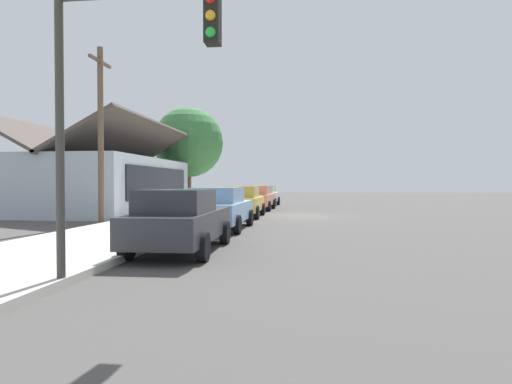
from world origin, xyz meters
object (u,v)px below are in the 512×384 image
(car_skyblue, at_px, (220,208))
(car_mustard, at_px, (243,201))
(shade_tree, at_px, (188,143))
(traffic_light_main, at_px, (120,76))
(car_coral, at_px, (257,198))
(car_ivory, at_px, (265,195))
(utility_pole_wooden, at_px, (101,132))
(car_charcoal, at_px, (181,220))
(fire_hydrant_red, at_px, (160,222))

(car_skyblue, xyz_separation_m, car_mustard, (5.85, 0.01, -0.00))
(shade_tree, distance_m, traffic_light_main, 27.15)
(car_coral, xyz_separation_m, car_ivory, (5.22, 0.03, -0.00))
(car_mustard, xyz_separation_m, utility_pole_wooden, (-4.39, 5.43, 3.11))
(car_charcoal, relative_size, fire_hydrant_red, 6.41)
(car_mustard, distance_m, shade_tree, 13.62)
(car_charcoal, distance_m, shade_tree, 23.76)
(car_coral, distance_m, traffic_light_main, 21.05)
(car_charcoal, distance_m, car_coral, 17.08)
(car_skyblue, relative_size, fire_hydrant_red, 6.82)
(car_charcoal, relative_size, shade_tree, 0.59)
(car_mustard, height_order, fire_hydrant_red, car_mustard)
(car_mustard, bearing_deg, utility_pole_wooden, 129.04)
(car_skyblue, height_order, fire_hydrant_red, car_skyblue)
(fire_hydrant_red, bearing_deg, utility_pole_wooden, 44.94)
(car_charcoal, distance_m, fire_hydrant_red, 3.13)
(traffic_light_main, distance_m, utility_pole_wooden, 11.96)
(car_skyblue, distance_m, utility_pole_wooden, 6.43)
(car_coral, relative_size, shade_tree, 0.60)
(car_ivory, distance_m, shade_tree, 7.41)
(car_skyblue, bearing_deg, utility_pole_wooden, 75.74)
(fire_hydrant_red, bearing_deg, car_mustard, -9.68)
(car_skyblue, relative_size, car_ivory, 1.10)
(car_coral, distance_m, car_ivory, 5.22)
(utility_pole_wooden, bearing_deg, car_coral, -27.99)
(car_skyblue, xyz_separation_m, car_coral, (11.81, -0.06, -0.00))
(car_charcoal, distance_m, car_mustard, 11.12)
(car_charcoal, distance_m, car_skyblue, 5.27)
(car_charcoal, relative_size, car_skyblue, 0.94)
(fire_hydrant_red, bearing_deg, shade_tree, 13.21)
(car_coral, xyz_separation_m, shade_tree, (5.49, 6.16, 4.16))
(car_ivory, height_order, shade_tree, shade_tree)
(car_skyblue, xyz_separation_m, utility_pole_wooden, (1.46, 5.44, 3.11))
(shade_tree, xyz_separation_m, traffic_light_main, (-26.37, -6.32, -1.49))
(car_mustard, xyz_separation_m, shade_tree, (11.44, 6.09, 4.17))
(car_skyblue, distance_m, car_coral, 11.81)
(car_charcoal, relative_size, traffic_light_main, 0.88)
(utility_pole_wooden, bearing_deg, car_ivory, -19.34)
(car_skyblue, xyz_separation_m, shade_tree, (17.29, 6.10, 4.16))
(utility_pole_wooden, bearing_deg, traffic_light_main, -151.75)
(shade_tree, bearing_deg, car_skyblue, -160.58)
(traffic_light_main, bearing_deg, car_coral, 0.44)
(car_coral, distance_m, shade_tree, 9.24)
(traffic_light_main, bearing_deg, car_charcoal, 2.17)
(shade_tree, relative_size, utility_pole_wooden, 1.03)
(car_charcoal, bearing_deg, shade_tree, 14.34)
(car_charcoal, height_order, car_mustard, same)
(car_coral, height_order, traffic_light_main, traffic_light_main)
(shade_tree, height_order, fire_hydrant_red, shade_tree)
(shade_tree, distance_m, fire_hydrant_red, 20.87)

